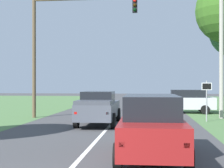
% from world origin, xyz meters
% --- Properties ---
extents(ground_plane, '(120.00, 120.00, 0.00)m').
position_xyz_m(ground_plane, '(0.00, 9.61, 0.00)').
color(ground_plane, '#424244').
extents(red_suv_near, '(2.15, 4.96, 1.94)m').
position_xyz_m(red_suv_near, '(2.18, 4.90, 1.01)').
color(red_suv_near, maroon).
rests_on(red_suv_near, ground_plane).
extents(pickup_truck_lead, '(2.17, 5.46, 1.86)m').
position_xyz_m(pickup_truck_lead, '(-0.67, 13.06, 0.96)').
color(pickup_truck_lead, '#4C515B').
rests_on(pickup_truck_lead, ground_plane).
extents(traffic_light, '(7.65, 0.40, 8.52)m').
position_xyz_m(traffic_light, '(-3.69, 16.48, 5.59)').
color(traffic_light, brown).
rests_on(traffic_light, ground_plane).
extents(keep_moving_sign, '(0.60, 0.09, 2.47)m').
position_xyz_m(keep_moving_sign, '(5.59, 15.26, 1.58)').
color(keep_moving_sign, gray).
rests_on(keep_moving_sign, ground_plane).
extents(crossing_suv_far, '(4.50, 2.18, 1.80)m').
position_xyz_m(crossing_suv_far, '(4.99, 21.06, 0.94)').
color(crossing_suv_far, silver).
rests_on(crossing_suv_far, ground_plane).
extents(utility_pole_right, '(0.28, 0.28, 8.26)m').
position_xyz_m(utility_pole_right, '(6.86, 17.23, 4.13)').
color(utility_pole_right, '#9E998E').
rests_on(utility_pole_right, ground_plane).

